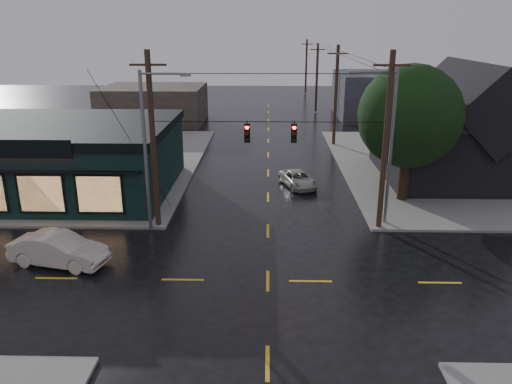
{
  "coord_description": "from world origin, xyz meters",
  "views": [
    {
      "loc": [
        -0.05,
        -20.81,
        11.33
      ],
      "look_at": [
        -0.65,
        4.03,
        3.03
      ],
      "focal_mm": 35.0,
      "sensor_mm": 36.0,
      "label": 1
    }
  ],
  "objects_px": {
    "corner_tree": "(410,117)",
    "utility_pole_nw": "(159,226)",
    "utility_pole_ne": "(378,228)",
    "suv_silver": "(298,179)",
    "sedan_cream": "(59,250)"
  },
  "relations": [
    {
      "from": "sedan_cream",
      "to": "corner_tree",
      "type": "bearing_deg",
      "value": -49.8
    },
    {
      "from": "corner_tree",
      "to": "utility_pole_nw",
      "type": "relative_size",
      "value": 0.89
    },
    {
      "from": "corner_tree",
      "to": "utility_pole_nw",
      "type": "bearing_deg",
      "value": -162.33
    },
    {
      "from": "suv_silver",
      "to": "sedan_cream",
      "type": "bearing_deg",
      "value": -152.26
    },
    {
      "from": "utility_pole_nw",
      "to": "sedan_cream",
      "type": "bearing_deg",
      "value": -127.48
    },
    {
      "from": "sedan_cream",
      "to": "suv_silver",
      "type": "xyz_separation_m",
      "value": [
        12.58,
        13.04,
        -0.23
      ]
    },
    {
      "from": "utility_pole_nw",
      "to": "sedan_cream",
      "type": "xyz_separation_m",
      "value": [
        -3.87,
        -5.05,
        0.8
      ]
    },
    {
      "from": "corner_tree",
      "to": "utility_pole_nw",
      "type": "distance_m",
      "value": 17.37
    },
    {
      "from": "utility_pole_ne",
      "to": "suv_silver",
      "type": "xyz_separation_m",
      "value": [
        -4.29,
        7.99,
        0.57
      ]
    },
    {
      "from": "utility_pole_ne",
      "to": "sedan_cream",
      "type": "height_order",
      "value": "utility_pole_ne"
    },
    {
      "from": "utility_pole_ne",
      "to": "sedan_cream",
      "type": "xyz_separation_m",
      "value": [
        -16.87,
        -5.05,
        0.8
      ]
    },
    {
      "from": "sedan_cream",
      "to": "utility_pole_ne",
      "type": "bearing_deg",
      "value": -60.36
    },
    {
      "from": "utility_pole_ne",
      "to": "sedan_cream",
      "type": "bearing_deg",
      "value": -163.34
    },
    {
      "from": "corner_tree",
      "to": "suv_silver",
      "type": "bearing_deg",
      "value": 156.36
    },
    {
      "from": "corner_tree",
      "to": "suv_silver",
      "type": "height_order",
      "value": "corner_tree"
    }
  ]
}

